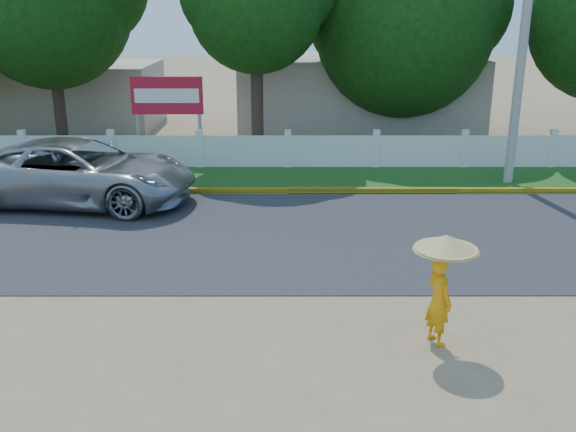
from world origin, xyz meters
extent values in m
plane|color=#9E8460|center=(0.00, 0.00, 0.00)|extent=(120.00, 120.00, 0.00)
cube|color=#38383A|center=(0.00, 4.50, 0.01)|extent=(60.00, 7.00, 0.02)
cube|color=#2D601E|center=(0.00, 9.75, 0.01)|extent=(60.00, 3.50, 0.03)
cube|color=yellow|center=(0.00, 8.05, 0.08)|extent=(40.00, 0.18, 0.16)
cube|color=silver|center=(0.00, 11.20, 0.55)|extent=(40.00, 0.10, 1.10)
cube|color=#B7AD99|center=(3.00, 18.00, 1.60)|extent=(10.00, 6.00, 3.20)
cube|color=#B7AD99|center=(-10.00, 19.00, 1.40)|extent=(8.00, 5.00, 2.80)
cylinder|color=gray|center=(6.91, 9.23, 4.44)|extent=(0.28, 0.28, 8.88)
imported|color=#95989D|center=(-5.82, 7.09, 0.89)|extent=(6.75, 3.80, 1.78)
imported|color=orange|center=(2.45, -0.75, 0.76)|extent=(0.56, 0.66, 1.52)
cylinder|color=gray|center=(2.50, -0.75, 1.35)|extent=(0.02, 0.02, 0.99)
cone|color=tan|center=(2.50, -0.75, 1.77)|extent=(1.04, 1.04, 0.25)
cylinder|color=gray|center=(-5.31, 12.30, 1.00)|extent=(0.12, 0.12, 2.00)
cylinder|color=gray|center=(-3.11, 12.30, 1.00)|extent=(0.12, 0.12, 2.00)
cube|color=#B21327|center=(-4.21, 12.30, 2.30)|extent=(2.50, 0.12, 1.30)
cube|color=silver|center=(-4.21, 12.24, 2.30)|extent=(2.25, 0.02, 0.49)
cylinder|color=#473828|center=(-8.75, 14.39, 1.81)|extent=(0.44, 0.44, 3.62)
sphere|color=#164B11|center=(-8.75, 14.39, 5.28)|extent=(6.05, 6.05, 6.05)
cylinder|color=#473828|center=(4.44, 15.26, 1.29)|extent=(0.44, 0.44, 2.59)
sphere|color=#164B11|center=(4.44, 15.26, 4.46)|extent=(6.82, 6.82, 6.82)
cylinder|color=#473828|center=(-1.10, 13.00, 2.01)|extent=(0.44, 0.44, 4.02)
sphere|color=#164B11|center=(-1.10, 13.00, 5.31)|extent=(4.71, 4.71, 4.71)
camera|label=1|loc=(-0.01, -10.21, 5.37)|focal=40.00mm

